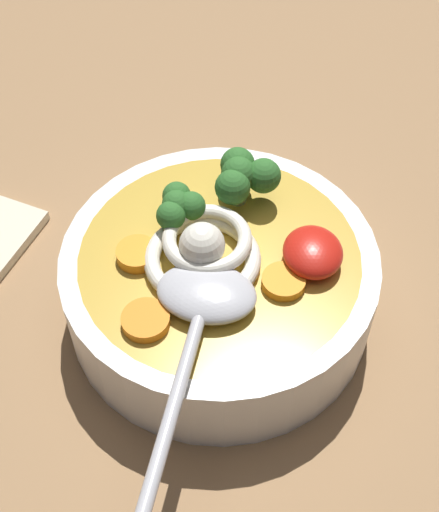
# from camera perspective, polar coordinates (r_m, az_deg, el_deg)

# --- Properties ---
(table_slab) EXTENTS (1.23, 1.23, 0.03)m
(table_slab) POSITION_cam_1_polar(r_m,az_deg,el_deg) (0.50, 3.44, -5.80)
(table_slab) COLOR #936D47
(table_slab) RESTS_ON ground
(soup_bowl) EXTENTS (0.20, 0.20, 0.06)m
(soup_bowl) POSITION_cam_1_polar(r_m,az_deg,el_deg) (0.47, 0.00, -2.17)
(soup_bowl) COLOR white
(soup_bowl) RESTS_ON table_slab
(noodle_pile) EXTENTS (0.08, 0.08, 0.03)m
(noodle_pile) POSITION_cam_1_polar(r_m,az_deg,el_deg) (0.44, -1.29, 0.76)
(noodle_pile) COLOR silver
(noodle_pile) RESTS_ON soup_bowl
(soup_spoon) EXTENTS (0.18, 0.07, 0.02)m
(soup_spoon) POSITION_cam_1_polar(r_m,az_deg,el_deg) (0.41, -1.50, -4.50)
(soup_spoon) COLOR #B7B7BC
(soup_spoon) RESTS_ON soup_bowl
(chili_sauce_dollop) EXTENTS (0.04, 0.04, 0.02)m
(chili_sauce_dollop) POSITION_cam_1_polar(r_m,az_deg,el_deg) (0.44, 7.55, 0.08)
(chili_sauce_dollop) COLOR red
(chili_sauce_dollop) RESTS_ON soup_bowl
(broccoli_floret_left) EXTENTS (0.05, 0.04, 0.04)m
(broccoli_floret_left) POSITION_cam_1_polar(r_m,az_deg,el_deg) (0.46, 1.74, 6.45)
(broccoli_floret_left) COLOR #7A9E60
(broccoli_floret_left) RESTS_ON soup_bowl
(broccoli_floret_beside_chili) EXTENTS (0.04, 0.03, 0.03)m
(broccoli_floret_beside_chili) POSITION_cam_1_polar(r_m,az_deg,el_deg) (0.45, -3.30, 4.04)
(broccoli_floret_beside_chili) COLOR #7A9E60
(broccoli_floret_beside_chili) RESTS_ON soup_bowl
(carrot_slice_rear) EXTENTS (0.03, 0.03, 0.01)m
(carrot_slice_rear) POSITION_cam_1_polar(r_m,az_deg,el_deg) (0.43, 5.17, -2.05)
(carrot_slice_rear) COLOR orange
(carrot_slice_rear) RESTS_ON soup_bowl
(carrot_slice_extra_a) EXTENTS (0.03, 0.03, 0.01)m
(carrot_slice_extra_a) POSITION_cam_1_polar(r_m,az_deg,el_deg) (0.41, -5.96, -5.16)
(carrot_slice_extra_a) COLOR orange
(carrot_slice_extra_a) RESTS_ON soup_bowl
(carrot_slice_far) EXTENTS (0.03, 0.03, 0.01)m
(carrot_slice_far) POSITION_cam_1_polar(r_m,az_deg,el_deg) (0.44, -6.63, 0.15)
(carrot_slice_far) COLOR orange
(carrot_slice_far) RESTS_ON soup_bowl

